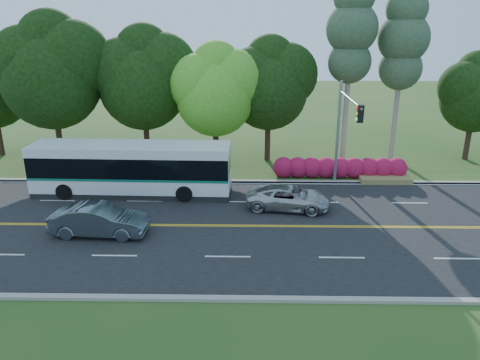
{
  "coord_description": "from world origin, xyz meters",
  "views": [
    {
      "loc": [
        0.46,
        -23.51,
        11.07
      ],
      "look_at": [
        0.0,
        2.0,
        1.99
      ],
      "focal_mm": 35.0,
      "sensor_mm": 36.0,
      "label": 1
    }
  ],
  "objects_px": {
    "transit_bus": "(132,170)",
    "sedan": "(99,220)",
    "traffic_signal": "(344,122)",
    "suv": "(288,198)"
  },
  "relations": [
    {
      "from": "transit_bus",
      "to": "suv",
      "type": "distance_m",
      "value": 10.21
    },
    {
      "from": "traffic_signal",
      "to": "transit_bus",
      "type": "xyz_separation_m",
      "value": [
        -13.5,
        -0.58,
        -3.02
      ]
    },
    {
      "from": "traffic_signal",
      "to": "sedan",
      "type": "height_order",
      "value": "traffic_signal"
    },
    {
      "from": "transit_bus",
      "to": "sedan",
      "type": "relative_size",
      "value": 2.53
    },
    {
      "from": "traffic_signal",
      "to": "suv",
      "type": "xyz_separation_m",
      "value": [
        -3.6,
        -2.89,
        -3.96
      ]
    },
    {
      "from": "suv",
      "to": "sedan",
      "type": "bearing_deg",
      "value": 118.2
    },
    {
      "from": "traffic_signal",
      "to": "transit_bus",
      "type": "height_order",
      "value": "traffic_signal"
    },
    {
      "from": "sedan",
      "to": "suv",
      "type": "xyz_separation_m",
      "value": [
        10.25,
        3.72,
        -0.14
      ]
    },
    {
      "from": "sedan",
      "to": "traffic_signal",
      "type": "bearing_deg",
      "value": -61.48
    },
    {
      "from": "traffic_signal",
      "to": "suv",
      "type": "distance_m",
      "value": 6.08
    }
  ]
}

